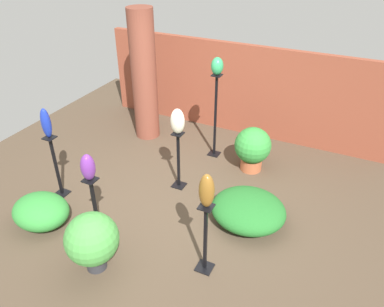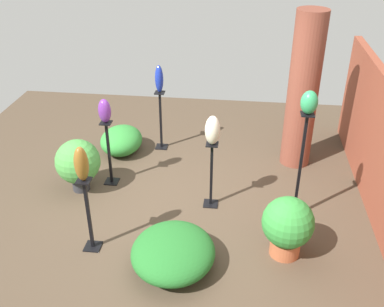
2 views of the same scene
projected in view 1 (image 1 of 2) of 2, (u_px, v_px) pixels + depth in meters
name	position (u px, v px, depth m)	size (l,w,h in m)	color
ground_plane	(179.00, 205.00, 5.63)	(8.00, 8.00, 0.00)	#4C3D2D
brick_wall_back	(241.00, 90.00, 7.18)	(5.60, 0.12, 1.76)	brown
brick_pillar	(144.00, 76.00, 6.86)	(0.46, 0.46, 2.42)	brown
pedestal_ivory	(178.00, 163.00, 5.82)	(0.20, 0.20, 0.96)	black
pedestal_jade	(215.00, 120.00, 6.49)	(0.20, 0.20, 1.52)	black
pedestal_violet	(96.00, 214.00, 4.78)	(0.20, 0.20, 1.00)	black
pedestal_cobalt	(57.00, 169.00, 5.63)	(0.20, 0.20, 1.01)	black
pedestal_bronze	(205.00, 242.00, 4.38)	(0.20, 0.20, 0.98)	black
art_vase_ivory	(178.00, 121.00, 5.43)	(0.21, 0.20, 0.39)	beige
art_vase_jade	(217.00, 66.00, 5.99)	(0.20, 0.20, 0.29)	#2D9356
art_vase_violet	(88.00, 167.00, 4.40)	(0.17, 0.18, 0.35)	#6B2D8C
art_vase_cobalt	(46.00, 123.00, 5.22)	(0.14, 0.13, 0.45)	#192D9E
art_vase_bronze	(207.00, 191.00, 3.98)	(0.18, 0.16, 0.42)	brown
potted_plant_walkway_edge	(253.00, 147.00, 6.23)	(0.61, 0.61, 0.78)	#B25B38
potted_plant_near_pillar	(92.00, 240.00, 4.39)	(0.64, 0.64, 0.79)	#2D2D33
foliage_bed_east	(248.00, 210.00, 5.22)	(1.05, 0.97, 0.42)	#236B28
foliage_bed_west	(41.00, 211.00, 5.18)	(0.82, 0.69, 0.44)	#338C38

